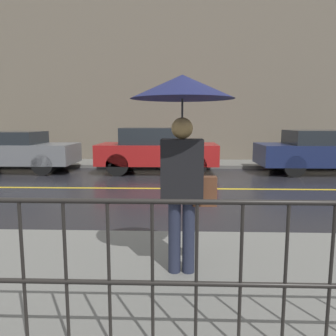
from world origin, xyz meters
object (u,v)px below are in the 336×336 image
(car_grey, at_px, (13,151))
(car_red, at_px, (157,150))
(car_navy, at_px, (331,151))
(pedestrian, at_px, (183,118))

(car_grey, distance_m, car_red, 4.85)
(car_red, bearing_deg, car_navy, -0.00)
(car_red, xyz_separation_m, car_navy, (5.73, -0.00, -0.03))
(pedestrian, bearing_deg, car_navy, 56.86)
(car_red, relative_size, car_navy, 0.82)
(pedestrian, bearing_deg, car_red, 95.96)
(pedestrian, height_order, car_navy, pedestrian)
(pedestrian, distance_m, car_red, 7.66)
(pedestrian, bearing_deg, car_grey, 126.74)
(car_grey, bearing_deg, car_red, 0.00)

